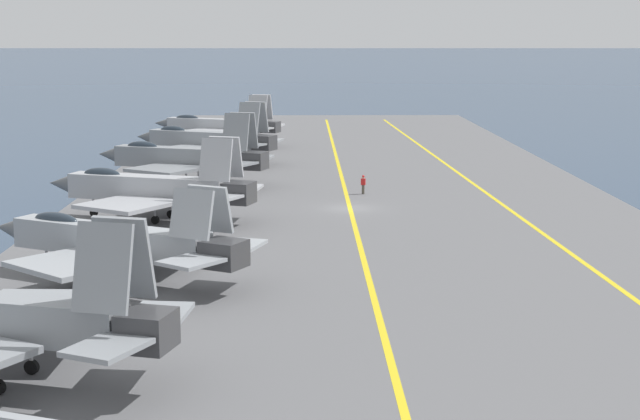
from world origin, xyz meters
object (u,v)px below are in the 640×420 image
object	(u,v)px
parked_jet_sixth	(206,140)
parked_jet_seventh	(219,125)
crew_red_vest	(363,184)
parked_jet_fifth	(183,157)
parked_jet_third	(115,241)
parked_jet_fourth	(151,188)

from	to	relation	value
parked_jet_sixth	parked_jet_seventh	world-z (taller)	parked_jet_sixth
parked_jet_sixth	crew_red_vest	bearing A→B (deg)	-143.27
parked_jet_fifth	crew_red_vest	size ratio (longest dim) A/B	10.11
crew_red_vest	parked_jet_third	bearing A→B (deg)	152.45
parked_jet_fifth	parked_jet_sixth	world-z (taller)	parked_jet_fifth
parked_jet_third	parked_jet_fifth	xyz separation A→B (m)	(35.01, 0.48, 0.31)
parked_jet_fifth	parked_jet_seventh	xyz separation A→B (m)	(31.78, -0.50, 0.02)
parked_jet_fourth	parked_jet_seventh	bearing A→B (deg)	-0.92
crew_red_vest	parked_jet_fourth	bearing A→B (deg)	125.81
parked_jet_fifth	parked_jet_fourth	bearing A→B (deg)	179.04
parked_jet_sixth	parked_jet_fifth	bearing A→B (deg)	178.00
parked_jet_sixth	crew_red_vest	xyz separation A→B (m)	(-20.78, -15.50, -1.60)
parked_jet_fifth	parked_jet_sixth	distance (m)	15.63
parked_jet_fifth	crew_red_vest	world-z (taller)	parked_jet_fifth
parked_jet_sixth	crew_red_vest	world-z (taller)	parked_jet_sixth
parked_jet_third	crew_red_vest	world-z (taller)	parked_jet_third
crew_red_vest	parked_jet_seventh	bearing A→B (deg)	22.83
parked_jet_third	crew_red_vest	xyz separation A→B (m)	(29.86, -15.57, -1.34)
parked_jet_fourth	crew_red_vest	bearing A→B (deg)	-54.19
parked_jet_seventh	parked_jet_sixth	bearing A→B (deg)	-179.83
parked_jet_fourth	parked_jet_seventh	distance (m)	48.73
parked_jet_third	parked_jet_fourth	world-z (taller)	parked_jet_fourth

